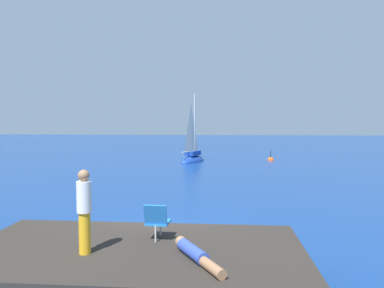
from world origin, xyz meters
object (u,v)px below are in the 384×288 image
beach_chair (157,220)px  marker_buoy (271,160)px  person_sunbather (196,254)px  person_standing (84,209)px  sailboat_near (193,158)px

beach_chair → marker_buoy: (5.64, 25.15, -1.38)m
person_sunbather → person_standing: bearing=-124.5°
beach_chair → marker_buoy: bearing=-9.1°
person_standing → marker_buoy: 27.02m
person_sunbather → marker_buoy: (4.73, 26.23, -1.05)m
marker_buoy → beach_chair: bearing=-102.6°
sailboat_near → marker_buoy: 7.02m
sailboat_near → beach_chair: (1.11, -23.22, 1.04)m
sailboat_near → beach_chair: 23.27m
sailboat_near → person_standing: bearing=-156.2°
person_standing → beach_chair: size_ratio=2.03×
sailboat_near → person_sunbather: bearing=-151.2°
person_standing → beach_chair: bearing=-160.3°
sailboat_near → person_sunbather: (2.01, -24.30, 0.71)m
sailboat_near → person_standing: size_ratio=3.93×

